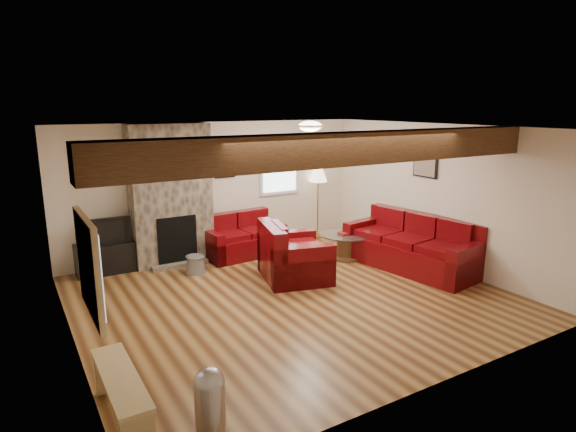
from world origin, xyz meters
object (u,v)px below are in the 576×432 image
at_px(armchair_red, 295,251).
at_px(television, 106,230).
at_px(sofa_three, 411,243).
at_px(floor_lamp, 318,179).
at_px(coffee_table, 346,246).
at_px(loveseat, 242,235).
at_px(tv_cabinet, 108,258).

distance_m(armchair_red, television, 3.21).
bearing_deg(sofa_three, floor_lamp, 177.65).
bearing_deg(coffee_table, loveseat, 144.07).
xyz_separation_m(armchair_red, television, (-2.59, 1.88, 0.28)).
bearing_deg(armchair_red, sofa_three, -91.96).
relative_size(loveseat, tv_cabinet, 1.41).
relative_size(sofa_three, loveseat, 1.60).
bearing_deg(armchair_red, loveseat, 21.93).
bearing_deg(sofa_three, coffee_table, -157.13).
bearing_deg(television, floor_lamp, 0.26).
height_order(sofa_three, loveseat, sofa_three).
relative_size(coffee_table, tv_cabinet, 0.90).
relative_size(sofa_three, tv_cabinet, 2.26).
bearing_deg(coffee_table, armchair_red, -162.81).
relative_size(television, floor_lamp, 0.52).
bearing_deg(tv_cabinet, armchair_red, -35.88).
xyz_separation_m(tv_cabinet, floor_lamp, (4.34, 0.02, 1.01)).
height_order(sofa_three, armchair_red, armchair_red).
xyz_separation_m(armchair_red, floor_lamp, (1.74, 1.90, 0.81)).
xyz_separation_m(tv_cabinet, television, (0.00, 0.00, 0.49)).
relative_size(tv_cabinet, floor_lamp, 0.70).
bearing_deg(sofa_three, loveseat, -143.16).
relative_size(loveseat, television, 1.90).
bearing_deg(loveseat, coffee_table, -39.74).
relative_size(sofa_three, floor_lamp, 1.59).
bearing_deg(television, coffee_table, -20.00).
bearing_deg(loveseat, television, 169.05).
xyz_separation_m(television, floor_lamp, (4.34, 0.02, 0.52)).
relative_size(loveseat, armchair_red, 1.29).
distance_m(loveseat, television, 2.44).
bearing_deg(tv_cabinet, floor_lamp, 0.26).
distance_m(loveseat, floor_lamp, 2.16).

